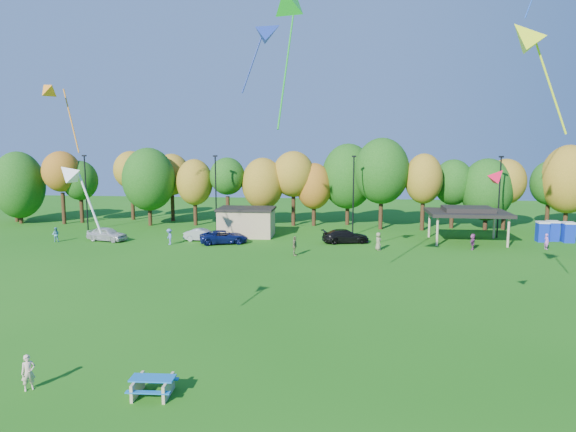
# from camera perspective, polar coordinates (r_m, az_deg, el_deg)

# --- Properties ---
(ground) EXTENTS (160.00, 160.00, 0.00)m
(ground) POSITION_cam_1_polar(r_m,az_deg,el_deg) (21.29, 3.18, -21.11)
(ground) COLOR #19600F
(ground) RESTS_ON ground
(tree_line) EXTENTS (93.57, 10.55, 11.15)m
(tree_line) POSITION_cam_1_polar(r_m,az_deg,el_deg) (64.28, 4.50, 4.00)
(tree_line) COLOR black
(tree_line) RESTS_ON ground
(lamp_posts) EXTENTS (64.50, 0.25, 9.09)m
(lamp_posts) POSITION_cam_1_polar(r_m,az_deg,el_deg) (58.85, 7.27, 2.60)
(lamp_posts) COLOR black
(lamp_posts) RESTS_ON ground
(utility_building) EXTENTS (6.30, 4.30, 3.25)m
(utility_building) POSITION_cam_1_polar(r_m,az_deg,el_deg) (58.29, -4.63, -0.64)
(utility_building) COLOR tan
(utility_building) RESTS_ON ground
(pavilion) EXTENTS (8.20, 6.20, 3.77)m
(pavilion) POSITION_cam_1_polar(r_m,az_deg,el_deg) (57.55, 19.33, 0.42)
(pavilion) COLOR tan
(pavilion) RESTS_ON ground
(porta_potties) EXTENTS (3.75, 1.85, 2.18)m
(porta_potties) POSITION_cam_1_polar(r_m,az_deg,el_deg) (61.84, 27.48, -1.53)
(porta_potties) COLOR #0D29B0
(porta_potties) RESTS_ON ground
(picnic_table) EXTENTS (1.88, 1.58, 0.79)m
(picnic_table) POSITION_cam_1_polar(r_m,az_deg,el_deg) (23.06, -14.79, -17.69)
(picnic_table) COLOR tan
(picnic_table) RESTS_ON ground
(kite_flyer) EXTENTS (0.67, 0.66, 1.55)m
(kite_flyer) POSITION_cam_1_polar(r_m,az_deg,el_deg) (25.18, -26.89, -15.25)
(kite_flyer) COLOR beige
(kite_flyer) RESTS_ON ground
(car_a) EXTENTS (4.72, 2.77, 1.51)m
(car_a) POSITION_cam_1_polar(r_m,az_deg,el_deg) (58.65, -19.47, -1.90)
(car_a) COLOR silver
(car_a) RESTS_ON ground
(car_b) EXTENTS (3.99, 1.49, 1.30)m
(car_b) POSITION_cam_1_polar(r_m,az_deg,el_deg) (56.09, -9.46, -2.09)
(car_b) COLOR #A8A8AD
(car_b) RESTS_ON ground
(car_c) EXTENTS (5.51, 3.78, 1.40)m
(car_c) POSITION_cam_1_polar(r_m,az_deg,el_deg) (54.30, -7.15, -2.32)
(car_c) COLOR #0D174F
(car_c) RESTS_ON ground
(car_d) EXTENTS (5.28, 3.13, 1.44)m
(car_d) POSITION_cam_1_polar(r_m,az_deg,el_deg) (54.54, 6.40, -2.24)
(car_d) COLOR black
(car_d) RESTS_ON ground
(far_person_0) EXTENTS (0.85, 1.55, 1.60)m
(far_person_0) POSITION_cam_1_polar(r_m,az_deg,el_deg) (53.95, 19.83, -2.70)
(far_person_0) COLOR #953E81
(far_person_0) RESTS_ON ground
(far_person_1) EXTENTS (0.45, 1.08, 1.84)m
(far_person_1) POSITION_cam_1_polar(r_m,az_deg,el_deg) (47.99, 0.74, -3.35)
(far_person_1) COLOR olive
(far_person_1) RESTS_ON ground
(far_person_2) EXTENTS (1.12, 1.24, 1.67)m
(far_person_2) POSITION_cam_1_polar(r_m,az_deg,el_deg) (54.64, -13.05, -2.26)
(far_person_2) COLOR #5469B9
(far_person_2) RESTS_ON ground
(far_person_3) EXTENTS (0.53, 0.66, 1.59)m
(far_person_3) POSITION_cam_1_polar(r_m,az_deg,el_deg) (56.97, 26.79, -2.54)
(far_person_3) COLOR #CC60C7
(far_person_3) RESTS_ON ground
(far_person_4) EXTENTS (0.89, 0.77, 1.57)m
(far_person_4) POSITION_cam_1_polar(r_m,az_deg,el_deg) (60.12, -24.40, -1.90)
(far_person_4) COLOR #5198B3
(far_person_4) RESTS_ON ground
(far_person_5) EXTENTS (0.73, 0.97, 1.78)m
(far_person_5) POSITION_cam_1_polar(r_m,az_deg,el_deg) (51.20, 9.99, -2.79)
(far_person_5) COLOR #7D7B56
(far_person_5) RESTS_ON ground
(kite_1) EXTENTS (1.10, 0.85, 1.04)m
(kite_1) POSITION_cam_1_polar(r_m,az_deg,el_deg) (27.21, 22.29, 4.19)
(kite_1) COLOR red
(kite_4) EXTENTS (3.05, 2.32, 5.44)m
(kite_4) POSITION_cam_1_polar(r_m,az_deg,el_deg) (41.95, -25.15, 12.60)
(kite_4) COLOR orange
(kite_5) EXTENTS (2.25, 4.57, 7.61)m
(kite_5) POSITION_cam_1_polar(r_m,az_deg,el_deg) (28.28, 0.42, 22.70)
(kite_5) COLOR green
(kite_10) EXTENTS (3.53, 1.94, 5.63)m
(kite_10) POSITION_cam_1_polar(r_m,az_deg,el_deg) (27.81, 24.70, 17.73)
(kite_10) COLOR #DBF81A
(kite_11) EXTENTS (2.98, 1.80, 4.67)m
(kite_11) POSITION_cam_1_polar(r_m,az_deg,el_deg) (33.41, -1.96, 19.80)
(kite_11) COLOR navy
(kite_13) EXTENTS (2.13, 1.09, 3.41)m
(kite_13) POSITION_cam_1_polar(r_m,az_deg,el_deg) (25.11, -23.20, 4.34)
(kite_13) COLOR silver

